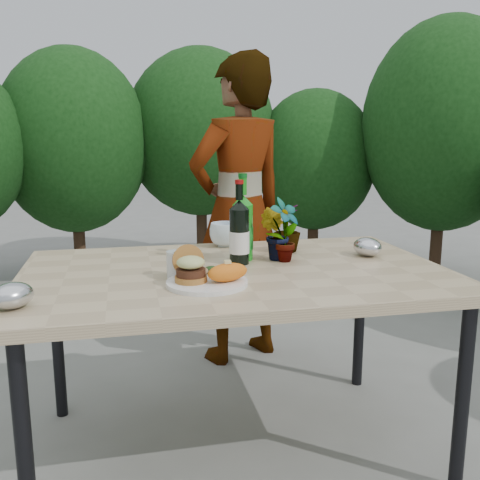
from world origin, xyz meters
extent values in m
plane|color=slate|center=(0.00, 0.00, 0.00)|extent=(80.00, 80.00, 0.00)
cube|color=tan|center=(0.00, 0.00, 0.73)|extent=(1.60, 1.00, 0.04)
cylinder|color=black|center=(-0.72, -0.42, 0.35)|extent=(0.05, 0.05, 0.71)
cylinder|color=black|center=(0.72, -0.42, 0.35)|extent=(0.05, 0.05, 0.71)
cylinder|color=black|center=(-0.72, 0.42, 0.35)|extent=(0.05, 0.05, 0.71)
cylinder|color=black|center=(0.72, 0.42, 0.35)|extent=(0.05, 0.05, 0.71)
cylinder|color=#382316|center=(-0.80, 2.80, 0.21)|extent=(0.10, 0.10, 0.42)
ellipsoid|color=#194617|center=(-0.80, 2.80, 1.19)|extent=(1.25, 1.25, 1.53)
cylinder|color=#382316|center=(0.30, 3.00, 0.25)|extent=(0.10, 0.10, 0.50)
ellipsoid|color=#194617|center=(0.30, 3.00, 1.26)|extent=(1.36, 1.36, 1.51)
cylinder|color=#382316|center=(1.30, 2.70, 0.19)|extent=(0.10, 0.10, 0.38)
ellipsoid|color=#194617|center=(1.30, 2.70, 1.01)|extent=(1.09, 1.09, 1.27)
cylinder|color=#382316|center=(2.20, 2.10, 0.22)|extent=(0.10, 0.10, 0.44)
ellipsoid|color=#194617|center=(2.20, 2.10, 1.31)|extent=(1.35, 1.35, 1.74)
cylinder|color=white|center=(-0.14, -0.18, 0.76)|extent=(0.28, 0.28, 0.01)
cylinder|color=#B7722D|center=(-0.19, -0.18, 0.78)|extent=(0.11, 0.11, 0.02)
cylinder|color=#472314|center=(-0.19, -0.18, 0.80)|extent=(0.10, 0.10, 0.02)
ellipsoid|color=beige|center=(-0.19, -0.18, 0.83)|extent=(0.10, 0.10, 0.04)
cylinder|color=#B7722D|center=(-0.19, -0.11, 0.82)|extent=(0.11, 0.06, 0.11)
ellipsoid|color=orange|center=(-0.07, -0.20, 0.80)|extent=(0.17, 0.12, 0.06)
ellipsoid|color=olive|center=(-0.14, -0.09, 0.78)|extent=(0.04, 0.04, 0.02)
ellipsoid|color=#193814|center=(-0.11, -0.09, 0.78)|extent=(0.06, 0.04, 0.03)
cylinder|color=black|center=(0.03, 0.09, 0.86)|extent=(0.08, 0.08, 0.22)
cylinder|color=white|center=(0.03, 0.09, 0.84)|extent=(0.08, 0.08, 0.09)
cone|color=black|center=(0.03, 0.09, 0.99)|extent=(0.08, 0.08, 0.04)
cylinder|color=black|center=(0.03, 0.09, 1.04)|extent=(0.03, 0.03, 0.06)
cylinder|color=maroon|center=(0.03, 0.09, 1.07)|extent=(0.03, 0.03, 0.02)
cylinder|color=#198E1C|center=(0.06, 0.15, 0.86)|extent=(0.08, 0.08, 0.23)
cylinder|color=#198C26|center=(0.06, 0.15, 0.84)|extent=(0.09, 0.09, 0.09)
cone|color=#198E1C|center=(0.06, 0.15, 1.00)|extent=(0.08, 0.08, 0.04)
cylinder|color=#198E1C|center=(0.06, 0.15, 1.05)|extent=(0.03, 0.03, 0.07)
cylinder|color=#0C5919|center=(0.06, 0.15, 1.09)|extent=(0.04, 0.04, 0.02)
cylinder|color=silver|center=(-0.23, -0.06, 0.80)|extent=(0.07, 0.07, 0.09)
imported|color=#255F20|center=(0.22, 0.08, 0.88)|extent=(0.16, 0.15, 0.26)
imported|color=#1F571D|center=(0.19, 0.12, 0.86)|extent=(0.15, 0.14, 0.21)
imported|color=#24531C|center=(0.28, 0.26, 0.85)|extent=(0.16, 0.16, 0.21)
imported|color=white|center=(0.04, 0.42, 0.80)|extent=(0.18, 0.18, 0.11)
ellipsoid|color=silver|center=(-0.74, -0.31, 0.79)|extent=(0.17, 0.17, 0.08)
ellipsoid|color=silver|center=(0.59, 0.10, 0.79)|extent=(0.13, 0.15, 0.08)
imported|color=#906448|center=(0.21, 0.89, 0.84)|extent=(0.72, 0.61, 1.67)
camera|label=1|loc=(-0.40, -1.93, 1.26)|focal=40.00mm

